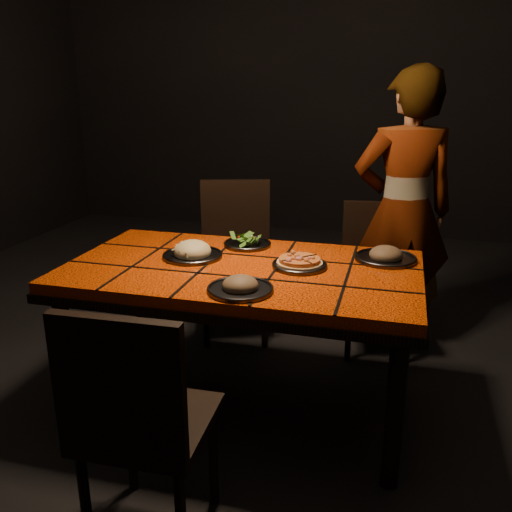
% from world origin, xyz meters
% --- Properties ---
extents(room_shell, '(6.04, 7.04, 3.08)m').
position_xyz_m(room_shell, '(0.00, 0.00, 1.50)').
color(room_shell, black).
rests_on(room_shell, ground).
extents(dining_table, '(1.62, 0.92, 0.75)m').
position_xyz_m(dining_table, '(0.00, 0.00, 0.67)').
color(dining_table, '#F94807').
rests_on(dining_table, ground).
extents(chair_near, '(0.43, 0.43, 0.92)m').
position_xyz_m(chair_near, '(-0.09, -0.90, 0.53)').
color(chair_near, black).
rests_on(chair_near, ground).
extents(chair_far_left, '(0.54, 0.54, 0.97)m').
position_xyz_m(chair_far_left, '(-0.30, 0.87, 0.55)').
color(chair_far_left, black).
rests_on(chair_far_left, ground).
extents(chair_far_right, '(0.46, 0.46, 0.88)m').
position_xyz_m(chair_far_right, '(0.56, 0.89, 0.50)').
color(chair_far_right, black).
rests_on(chair_far_right, ground).
extents(diner, '(0.69, 0.55, 1.65)m').
position_xyz_m(diner, '(0.70, 0.97, 0.82)').
color(diner, brown).
rests_on(diner, ground).
extents(plate_pizza, '(0.30, 0.30, 0.04)m').
position_xyz_m(plate_pizza, '(0.26, 0.05, 0.77)').
color(plate_pizza, '#3D3D43').
rests_on(plate_pizza, dining_table).
extents(plate_pasta, '(0.29, 0.29, 0.09)m').
position_xyz_m(plate_pasta, '(-0.27, 0.06, 0.77)').
color(plate_pasta, '#3D3D43').
rests_on(plate_pasta, dining_table).
extents(plate_salad, '(0.24, 0.24, 0.07)m').
position_xyz_m(plate_salad, '(-0.06, 0.31, 0.78)').
color(plate_salad, '#3D3D43').
rests_on(plate_salad, dining_table).
extents(plate_mushroom_a, '(0.27, 0.27, 0.09)m').
position_xyz_m(plate_mushroom_a, '(0.08, -0.31, 0.77)').
color(plate_mushroom_a, '#3D3D43').
rests_on(plate_mushroom_a, dining_table).
extents(plate_mushroom_b, '(0.29, 0.29, 0.09)m').
position_xyz_m(plate_mushroom_b, '(0.63, 0.25, 0.77)').
color(plate_mushroom_b, '#3D3D43').
rests_on(plate_mushroom_b, dining_table).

